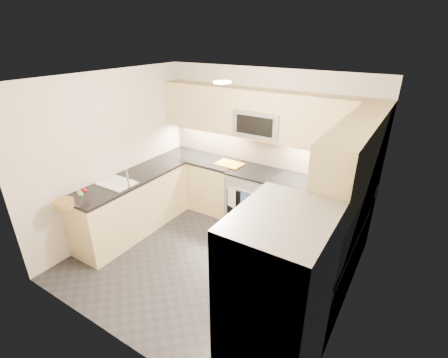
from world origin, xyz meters
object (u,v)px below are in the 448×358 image
(refrigerator, at_px, (276,309))
(cutting_board, at_px, (229,164))
(microwave, at_px, (260,123))
(gas_range, at_px, (253,197))
(fruit_basket, at_px, (64,203))
(utensil_bowl, at_px, (365,188))

(refrigerator, distance_m, cutting_board, 3.12)
(microwave, distance_m, refrigerator, 3.04)
(gas_range, relative_size, cutting_board, 2.07)
(microwave, height_order, fruit_basket, microwave)
(gas_range, bearing_deg, cutting_board, 177.65)
(gas_range, xyz_separation_m, utensil_bowl, (1.66, 0.07, 0.57))
(cutting_board, distance_m, fruit_basket, 2.59)
(cutting_board, relative_size, fruit_basket, 1.75)
(microwave, bearing_deg, fruit_basket, -121.68)
(fruit_basket, bearing_deg, microwave, 58.32)
(gas_range, relative_size, refrigerator, 0.51)
(gas_range, distance_m, refrigerator, 2.86)
(gas_range, height_order, cutting_board, cutting_board)
(gas_range, xyz_separation_m, microwave, (0.00, 0.12, 1.24))
(refrigerator, relative_size, utensil_bowl, 5.85)
(cutting_board, bearing_deg, fruit_basket, -113.64)
(utensil_bowl, relative_size, cutting_board, 0.70)
(utensil_bowl, bearing_deg, fruit_basket, -142.80)
(refrigerator, bearing_deg, utensil_bowl, 85.22)
(utensil_bowl, distance_m, cutting_board, 2.15)
(utensil_bowl, distance_m, fruit_basket, 4.00)
(refrigerator, height_order, utensil_bowl, refrigerator)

